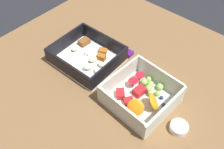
# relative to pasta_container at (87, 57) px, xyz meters

# --- Properties ---
(table_surface) EXTENTS (0.80, 0.80, 0.02)m
(table_surface) POSITION_rel_pasta_container_xyz_m (0.11, -0.02, -0.03)
(table_surface) COLOR brown
(table_surface) RESTS_ON ground
(pasta_container) EXTENTS (0.19, 0.17, 0.05)m
(pasta_container) POSITION_rel_pasta_container_xyz_m (0.00, 0.00, 0.00)
(pasta_container) COLOR white
(pasta_container) RESTS_ON table_surface
(fruit_bowl) EXTENTS (0.17, 0.16, 0.06)m
(fruit_bowl) POSITION_rel_pasta_container_xyz_m (0.21, -0.01, 0.00)
(fruit_bowl) COLOR silver
(fruit_bowl) RESTS_ON table_surface
(candy_bar) EXTENTS (0.07, 0.03, 0.01)m
(candy_bar) POSITION_rel_pasta_container_xyz_m (0.05, 0.10, -0.01)
(candy_bar) COLOR #51197A
(candy_bar) RESTS_ON table_surface
(paper_cup_liner) EXTENTS (0.04, 0.04, 0.02)m
(paper_cup_liner) POSITION_rel_pasta_container_xyz_m (0.32, -0.02, -0.01)
(paper_cup_liner) COLOR white
(paper_cup_liner) RESTS_ON table_surface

